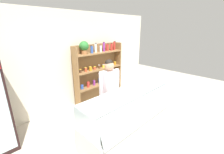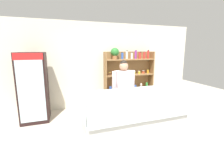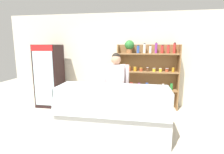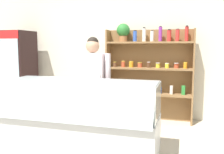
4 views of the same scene
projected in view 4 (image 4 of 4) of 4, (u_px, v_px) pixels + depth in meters
name	position (u px, v px, depth m)	size (l,w,h in m)	color
ground_plane	(65.00, 151.00, 3.52)	(12.00, 12.00, 0.00)	beige
back_wall	(108.00, 52.00, 5.39)	(6.80, 0.10, 2.70)	silver
drinks_fridge	(17.00, 73.00, 5.39)	(0.66, 0.64, 1.79)	black
shelving_unit	(146.00, 66.00, 4.90)	(1.68, 0.29, 1.91)	olive
deli_display_case	(80.00, 130.00, 3.44)	(2.13, 0.79, 1.01)	silver
shop_clerk	(93.00, 80.00, 3.90)	(0.57, 0.25, 1.61)	#4C4233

